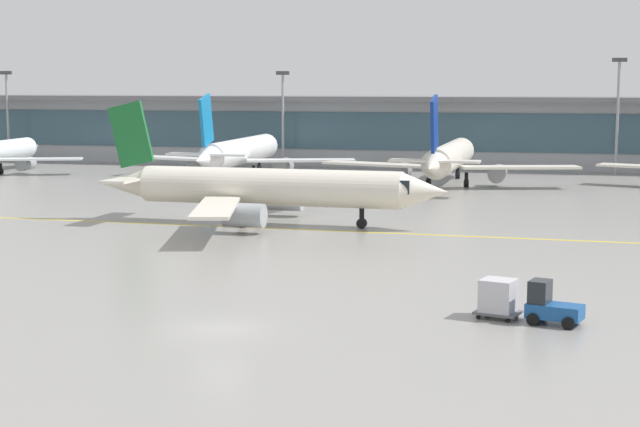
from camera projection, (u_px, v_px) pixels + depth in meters
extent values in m
plane|color=gray|center=(221.00, 329.00, 47.67)|extent=(400.00, 400.00, 0.00)
cube|color=yellow|center=(264.00, 228.00, 80.57)|extent=(109.97, 3.46, 0.01)
cube|color=#9EA3A8|center=(449.00, 134.00, 137.90)|extent=(177.30, 8.00, 9.00)
cube|color=#385666|center=(446.00, 132.00, 133.91)|extent=(170.21, 0.16, 5.04)
cube|color=slate|center=(449.00, 99.00, 135.83)|extent=(184.40, 11.00, 0.60)
cone|color=white|center=(33.00, 146.00, 139.54)|extent=(2.69, 3.31, 2.51)
cube|color=black|center=(26.00, 145.00, 137.43)|extent=(2.20, 2.49, 0.93)
cube|color=white|center=(37.00, 159.00, 126.07)|extent=(11.10, 5.95, 0.22)
cylinder|color=#999EA3|center=(26.00, 164.00, 127.69)|extent=(1.79, 2.89, 1.63)
cylinder|color=black|center=(18.00, 163.00, 135.47)|extent=(0.34, 0.34, 1.40)
cylinder|color=black|center=(18.00, 166.00, 135.51)|extent=(0.47, 0.72, 0.70)
cylinder|color=black|center=(1.00, 169.00, 127.13)|extent=(0.34, 0.34, 1.40)
cylinder|color=black|center=(1.00, 172.00, 127.18)|extent=(0.47, 0.72, 0.70)
cylinder|color=white|center=(241.00, 151.00, 122.93)|extent=(3.44, 22.37, 3.10)
cone|color=white|center=(270.00, 145.00, 135.52)|extent=(3.00, 3.77, 2.95)
cube|color=black|center=(265.00, 143.00, 133.07)|extent=(2.46, 2.83, 1.09)
cone|color=white|center=(204.00, 159.00, 109.74)|extent=(2.71, 5.00, 2.64)
cube|color=white|center=(174.00, 158.00, 123.03)|extent=(13.08, 6.16, 0.26)
cylinder|color=#999EA3|center=(198.00, 165.00, 123.90)|extent=(1.97, 3.31, 1.91)
cube|color=white|center=(301.00, 160.00, 119.53)|extent=(13.06, 6.51, 0.26)
cylinder|color=#999EA3|center=(283.00, 166.00, 121.53)|extent=(1.97, 3.31, 1.91)
cube|color=#1472B2|center=(206.00, 120.00, 110.16)|extent=(0.39, 4.18, 5.84)
cube|color=white|center=(188.00, 154.00, 111.50)|extent=(4.59, 2.26, 0.22)
cube|color=white|center=(228.00, 155.00, 110.49)|extent=(4.59, 2.26, 0.22)
cylinder|color=black|center=(259.00, 165.00, 130.79)|extent=(0.40, 0.40, 1.64)
cylinder|color=black|center=(259.00, 169.00, 130.85)|extent=(0.51, 0.83, 0.82)
cylinder|color=black|center=(220.00, 171.00, 121.94)|extent=(0.40, 0.40, 1.64)
cylinder|color=black|center=(220.00, 175.00, 121.99)|extent=(0.51, 0.83, 0.82)
cylinder|color=black|center=(254.00, 172.00, 121.02)|extent=(0.40, 0.40, 1.64)
cylinder|color=black|center=(254.00, 176.00, 121.07)|extent=(0.51, 0.83, 0.82)
cylinder|color=silver|center=(450.00, 157.00, 113.57)|extent=(3.41, 22.36, 3.10)
cone|color=silver|center=(463.00, 149.00, 126.07)|extent=(3.00, 3.76, 2.95)
cube|color=black|center=(461.00, 147.00, 123.64)|extent=(2.46, 2.82, 1.09)
cone|color=silver|center=(432.00, 167.00, 100.47)|extent=(2.70, 5.00, 2.64)
cube|color=silver|center=(377.00, 164.00, 113.90)|extent=(13.06, 6.49, 0.26)
cylinder|color=#999EA3|center=(402.00, 171.00, 114.69)|extent=(1.96, 3.31, 1.91)
cube|color=silver|center=(520.00, 167.00, 109.96)|extent=(13.08, 6.17, 0.26)
cylinder|color=#999EA3|center=(498.00, 173.00, 112.02)|extent=(1.96, 3.31, 1.91)
cube|color=navy|center=(434.00, 124.00, 100.88)|extent=(0.39, 4.18, 5.84)
cube|color=silver|center=(412.00, 161.00, 102.28)|extent=(4.59, 2.25, 0.22)
cube|color=silver|center=(457.00, 161.00, 101.15)|extent=(4.59, 2.25, 0.22)
cylinder|color=black|center=(458.00, 172.00, 121.38)|extent=(0.40, 0.40, 1.64)
cylinder|color=black|center=(458.00, 175.00, 121.43)|extent=(0.51, 0.83, 0.82)
cylinder|color=black|center=(429.00, 179.00, 112.65)|extent=(0.40, 0.40, 1.64)
cylinder|color=black|center=(428.00, 183.00, 112.70)|extent=(0.51, 0.83, 0.82)
cylinder|color=black|center=(466.00, 180.00, 111.61)|extent=(0.40, 0.40, 1.64)
cylinder|color=black|center=(466.00, 184.00, 111.66)|extent=(0.51, 0.83, 0.82)
cylinder|color=silver|center=(271.00, 187.00, 82.09)|extent=(21.77, 3.62, 3.01)
cone|color=silver|center=(425.00, 191.00, 78.78)|extent=(3.70, 2.96, 2.86)
cube|color=black|center=(395.00, 186.00, 79.36)|extent=(2.78, 2.43, 1.05)
cone|color=silver|center=(122.00, 183.00, 85.57)|extent=(4.89, 2.70, 2.56)
cube|color=silver|center=(279.00, 187.00, 90.04)|extent=(6.47, 12.68, 0.25)
cylinder|color=#999EA3|center=(285.00, 200.00, 87.43)|extent=(3.24, 1.95, 1.86)
cube|color=silver|center=(216.00, 208.00, 75.29)|extent=(5.84, 12.72, 0.25)
cylinder|color=#999EA3|center=(244.00, 215.00, 77.42)|extent=(3.24, 1.95, 1.86)
cube|color=#19662D|center=(131.00, 135.00, 84.78)|extent=(4.07, 0.43, 5.67)
cube|color=silver|center=(147.00, 175.00, 87.28)|extent=(2.25, 4.49, 0.21)
cube|color=silver|center=(124.00, 180.00, 83.04)|extent=(2.25, 4.49, 0.21)
cylinder|color=black|center=(362.00, 218.00, 80.40)|extent=(0.39, 0.39, 1.60)
cylinder|color=black|center=(362.00, 223.00, 80.45)|extent=(0.81, 0.51, 0.80)
cylinder|color=black|center=(258.00, 211.00, 84.81)|extent=(0.39, 0.39, 1.60)
cylinder|color=black|center=(258.00, 216.00, 84.86)|extent=(0.81, 0.51, 0.80)
cylinder|color=black|center=(242.00, 217.00, 80.91)|extent=(0.39, 0.39, 1.60)
cylinder|color=black|center=(242.00, 222.00, 80.96)|extent=(0.81, 0.51, 0.80)
cube|color=#194C8C|center=(555.00, 311.00, 48.57)|extent=(2.87, 2.02, 0.70)
cube|color=#1E2328|center=(540.00, 291.00, 48.81)|extent=(1.19, 1.43, 1.10)
cylinder|color=black|center=(576.00, 317.00, 48.82)|extent=(0.64, 0.37, 0.60)
cylinder|color=black|center=(568.00, 323.00, 47.60)|extent=(0.64, 0.37, 0.60)
cylinder|color=black|center=(541.00, 314.00, 49.63)|extent=(0.64, 0.37, 0.60)
cylinder|color=black|center=(533.00, 319.00, 48.41)|extent=(0.64, 0.37, 0.60)
cube|color=#595B60|center=(498.00, 312.00, 49.97)|extent=(2.44, 2.09, 0.12)
cube|color=silver|center=(498.00, 295.00, 49.86)|extent=(1.93, 1.86, 1.60)
cylinder|color=black|center=(517.00, 315.00, 50.24)|extent=(0.24, 0.15, 0.22)
cylinder|color=black|center=(508.00, 320.00, 49.02)|extent=(0.24, 0.15, 0.22)
cylinder|color=black|center=(488.00, 311.00, 50.95)|extent=(0.24, 0.15, 0.22)
cylinder|color=black|center=(478.00, 317.00, 49.74)|extent=(0.24, 0.15, 0.22)
cylinder|color=gray|center=(8.00, 119.00, 145.67)|extent=(0.36, 0.36, 12.58)
cube|color=#3F3F42|center=(6.00, 73.00, 144.83)|extent=(1.80, 0.30, 0.50)
cylinder|color=gray|center=(283.00, 122.00, 135.70)|extent=(0.36, 0.36, 12.46)
cube|color=#3F3F42|center=(283.00, 73.00, 134.86)|extent=(1.80, 0.30, 0.50)
cylinder|color=gray|center=(617.00, 119.00, 125.16)|extent=(0.36, 0.36, 13.97)
cube|color=#3F3F42|center=(620.00, 60.00, 124.22)|extent=(1.80, 0.30, 0.50)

